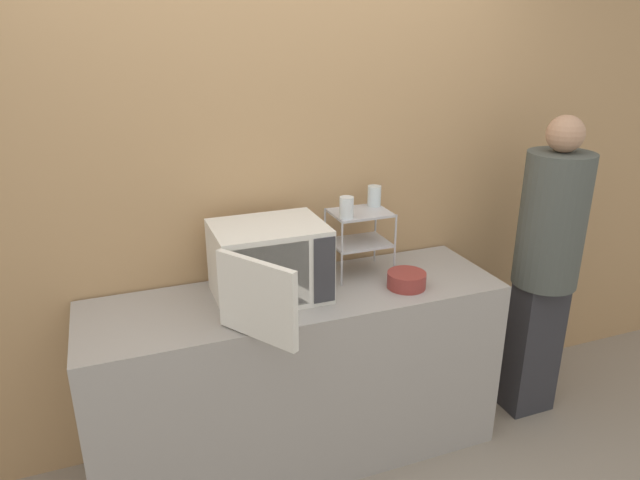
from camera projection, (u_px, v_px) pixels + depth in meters
wall_back at (274, 189)px, 2.75m from camera, size 8.00×0.06×2.60m
counter at (299, 377)px, 2.76m from camera, size 1.93×0.58×0.89m
microwave at (269, 263)px, 2.51m from camera, size 0.51×0.71×0.34m
dish_rack at (360, 229)px, 2.75m from camera, size 0.29×0.22×0.32m
glass_front_left at (347, 207)px, 2.62m from camera, size 0.07×0.07×0.10m
glass_back_right at (374, 196)px, 2.80m from camera, size 0.07×0.07×0.10m
bowl at (406, 280)px, 2.66m from camera, size 0.18×0.18×0.07m
person at (547, 256)px, 2.94m from camera, size 0.33×0.33×1.65m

